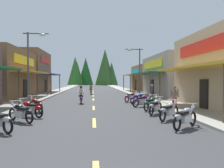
{
  "coord_description": "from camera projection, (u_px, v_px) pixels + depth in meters",
  "views": [
    {
      "loc": [
        -0.08,
        -2.48,
        2.09
      ],
      "look_at": [
        2.74,
        29.73,
        1.45
      ],
      "focal_mm": 35.82,
      "sensor_mm": 36.0,
      "label": 1
    }
  ],
  "objects": [
    {
      "name": "motorcycle_parked_right_0",
      "position": [
        185.0,
        117.0,
        9.6
      ],
      "size": [
        1.66,
        1.5,
        1.04
      ],
      "rotation": [
        0.0,
        0.0,
        0.73
      ],
      "color": "black",
      "rests_on": "ground"
    },
    {
      "name": "centerline_dashes",
      "position": [
        93.0,
        91.0,
        40.37
      ],
      "size": [
        0.16,
        73.46,
        0.01
      ],
      "color": "#E0C64C",
      "rests_on": "ground"
    },
    {
      "name": "motorcycle_parked_right_2",
      "position": [
        156.0,
        106.0,
        13.51
      ],
      "size": [
        1.33,
        1.8,
        1.04
      ],
      "rotation": [
        0.0,
        0.0,
        0.95
      ],
      "color": "black",
      "rests_on": "ground"
    },
    {
      "name": "motorcycle_parked_left_1",
      "position": [
        21.0,
        112.0,
        10.97
      ],
      "size": [
        1.65,
        1.51,
        1.04
      ],
      "rotation": [
        0.0,
        0.0,
        2.4
      ],
      "color": "black",
      "rests_on": "ground"
    },
    {
      "name": "rider_cruising_trailing",
      "position": [
        91.0,
        90.0,
        31.54
      ],
      "size": [
        0.6,
        2.14,
        1.57
      ],
      "rotation": [
        0.0,
        0.0,
        1.59
      ],
      "color": "black",
      "rests_on": "ground"
    },
    {
      "name": "pedestrian_browsing",
      "position": [
        152.0,
        91.0,
        22.95
      ],
      "size": [
        0.35,
        0.55,
        1.62
      ],
      "rotation": [
        0.0,
        0.0,
        6.0
      ],
      "color": "maroon",
      "rests_on": "ground"
    },
    {
      "name": "motorcycle_parked_left_3",
      "position": [
        36.0,
        105.0,
        14.3
      ],
      "size": [
        1.31,
        1.81,
        1.04
      ],
      "rotation": [
        0.0,
        0.0,
        2.18
      ],
      "color": "black",
      "rests_on": "ground"
    },
    {
      "name": "streetlamp_right",
      "position": [
        137.0,
        65.0,
        25.75
      ],
      "size": [
        2.09,
        0.3,
        5.68
      ],
      "color": "#474C51",
      "rests_on": "ground"
    },
    {
      "name": "sidewalk_right",
      "position": [
        130.0,
        92.0,
        37.37
      ],
      "size": [
        2.55,
        98.9,
        0.12
      ],
      "primitive_type": "cube",
      "color": "#9E9991",
      "rests_on": "ground"
    },
    {
      "name": "treeline_backdrop",
      "position": [
        94.0,
        70.0,
        87.33
      ],
      "size": [
        19.75,
        11.73,
        13.72
      ],
      "color": "#2B6523",
      "rests_on": "ground"
    },
    {
      "name": "rider_cruising_lead",
      "position": [
        81.0,
        96.0,
        19.54
      ],
      "size": [
        0.6,
        2.14,
        1.57
      ],
      "rotation": [
        0.0,
        0.0,
        1.63
      ],
      "color": "black",
      "rests_on": "ground"
    },
    {
      "name": "motorcycle_parked_right_3",
      "position": [
        151.0,
        103.0,
        15.25
      ],
      "size": [
        1.48,
        1.68,
        1.04
      ],
      "rotation": [
        0.0,
        0.0,
        0.86
      ],
      "color": "black",
      "rests_on": "ground"
    },
    {
      "name": "ground",
      "position": [
        93.0,
        93.0,
        36.83
      ],
      "size": [
        9.91,
        98.9,
        0.1
      ],
      "primitive_type": "cube",
      "color": "#38383A"
    },
    {
      "name": "motorcycle_parked_left_2",
      "position": [
        30.0,
        108.0,
        12.45
      ],
      "size": [
        1.8,
        1.32,
        1.04
      ],
      "rotation": [
        0.0,
        0.0,
        2.52
      ],
      "color": "black",
      "rests_on": "ground"
    },
    {
      "name": "storefront_left_far",
      "position": [
        22.0,
        72.0,
        35.05
      ],
      "size": [
        9.2,
        9.58,
        6.54
      ],
      "color": "brown",
      "rests_on": "ground"
    },
    {
      "name": "storefront_right_middle",
      "position": [
        183.0,
        76.0,
        28.57
      ],
      "size": [
        9.83,
        11.46,
        5.12
      ],
      "color": "gray",
      "rests_on": "ground"
    },
    {
      "name": "storefront_right_far",
      "position": [
        159.0,
        79.0,
        39.76
      ],
      "size": [
        10.3,
        9.11,
        4.55
      ],
      "color": "brown",
      "rests_on": "ground"
    },
    {
      "name": "motorcycle_parked_right_4",
      "position": [
        143.0,
        100.0,
        17.2
      ],
      "size": [
        1.89,
        1.19,
        1.04
      ],
      "rotation": [
        0.0,
        0.0,
        0.54
      ],
      "color": "black",
      "rests_on": "ground"
    },
    {
      "name": "motorcycle_parked_right_5",
      "position": [
        139.0,
        98.0,
        19.2
      ],
      "size": [
        1.79,
        1.34,
        1.04
      ],
      "rotation": [
        0.0,
        0.0,
        0.63
      ],
      "color": "black",
      "rests_on": "ground"
    },
    {
      "name": "streetlamp_left",
      "position": [
        32.0,
        57.0,
        18.33
      ],
      "size": [
        2.09,
        0.3,
        5.98
      ],
      "color": "#474C51",
      "rests_on": "ground"
    },
    {
      "name": "motorcycle_parked_right_1",
      "position": [
        169.0,
        110.0,
        11.61
      ],
      "size": [
        1.58,
        1.58,
        1.04
      ],
      "rotation": [
        0.0,
        0.0,
        0.79
      ],
      "color": "black",
      "rests_on": "ground"
    },
    {
      "name": "pedestrian_by_shop",
      "position": [
        175.0,
        96.0,
        15.86
      ],
      "size": [
        0.47,
        0.42,
        1.65
      ],
      "rotation": [
        0.0,
        0.0,
        0.92
      ],
      "color": "maroon",
      "rests_on": "ground"
    },
    {
      "name": "motorcycle_parked_right_6",
      "position": [
        131.0,
        97.0,
        20.86
      ],
      "size": [
        1.59,
        1.58,
        1.04
      ],
      "rotation": [
        0.0,
        0.0,
        0.78
      ],
      "color": "black",
      "rests_on": "ground"
    },
    {
      "name": "sidewalk_left",
      "position": [
        55.0,
        92.0,
        36.29
      ],
      "size": [
        2.55,
        98.9,
        0.12
      ],
      "primitive_type": "cube",
      "color": "gray",
      "rests_on": "ground"
    }
  ]
}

